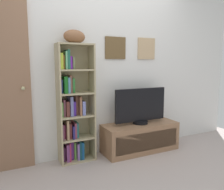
{
  "coord_description": "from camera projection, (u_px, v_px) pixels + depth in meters",
  "views": [
    {
      "loc": [
        -1.23,
        -1.76,
        1.27
      ],
      "look_at": [
        0.04,
        0.85,
        0.86
      ],
      "focal_mm": 35.82,
      "sensor_mm": 36.0,
      "label": 1
    }
  ],
  "objects": [
    {
      "name": "television",
      "position": [
        141.0,
        106.0,
        3.2
      ],
      "size": [
        0.8,
        0.22,
        0.51
      ],
      "color": "black",
      "rests_on": "tv_stand"
    },
    {
      "name": "tv_stand",
      "position": [
        140.0,
        137.0,
        3.26
      ],
      "size": [
        1.11,
        0.41,
        0.41
      ],
      "color": "#8D6547",
      "rests_on": "ground"
    },
    {
      "name": "bookshelf",
      "position": [
        73.0,
        109.0,
        2.88
      ],
      "size": [
        0.46,
        0.25,
        1.52
      ],
      "color": "tan",
      "rests_on": "ground"
    },
    {
      "name": "back_wall",
      "position": [
        101.0,
        62.0,
        3.1
      ],
      "size": [
        4.8,
        0.08,
        2.59
      ],
      "color": "silver",
      "rests_on": "ground"
    },
    {
      "name": "football",
      "position": [
        74.0,
        37.0,
        2.74
      ],
      "size": [
        0.33,
        0.24,
        0.17
      ],
      "primitive_type": "ellipsoid",
      "rotation": [
        0.0,
        0.0,
        0.28
      ],
      "color": "brown",
      "rests_on": "bookshelf"
    }
  ]
}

